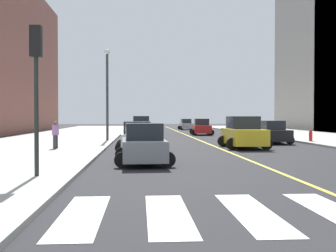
# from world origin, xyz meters

# --- Properties ---
(sidewalk_kerb_west) EXTENTS (10.00, 120.00, 0.15)m
(sidewalk_kerb_west) POSITION_xyz_m (-12.20, 20.00, 0.07)
(sidewalk_kerb_west) COLOR #9E9B93
(sidewalk_kerb_west) RESTS_ON ground
(lane_divider_paint) EXTENTS (0.16, 80.00, 0.01)m
(lane_divider_paint) POSITION_xyz_m (0.00, 40.00, 0.01)
(lane_divider_paint) COLOR yellow
(lane_divider_paint) RESTS_ON ground
(car_black_nearest) EXTENTS (2.46, 3.91, 1.74)m
(car_black_nearest) POSITION_xyz_m (5.02, 26.73, 0.81)
(car_black_nearest) COLOR black
(car_black_nearest) RESTS_ON ground
(car_yellow_second) EXTENTS (2.89, 4.63, 2.06)m
(car_yellow_second) POSITION_xyz_m (1.60, 22.09, 0.97)
(car_yellow_second) COLOR gold
(car_yellow_second) RESTS_ON ground
(car_white_third) EXTENTS (2.54, 4.00, 1.77)m
(car_white_third) POSITION_xyz_m (-5.29, 19.76, 0.83)
(car_white_third) COLOR silver
(car_white_third) RESTS_ON ground
(car_silver_fourth) EXTENTS (2.43, 3.81, 1.68)m
(car_silver_fourth) POSITION_xyz_m (1.99, 59.92, 0.78)
(car_silver_fourth) COLOR #B7B7BC
(car_silver_fourth) RESTS_ON ground
(car_red_fifth) EXTENTS (2.64, 4.11, 1.80)m
(car_red_fifth) POSITION_xyz_m (1.70, 41.53, 0.84)
(car_red_fifth) COLOR red
(car_red_fifth) RESTS_ON ground
(car_gray_sixth) EXTENTS (2.59, 4.04, 1.77)m
(car_gray_sixth) POSITION_xyz_m (-4.94, 13.25, 0.83)
(car_gray_sixth) COLOR slate
(car_gray_sixth) RESTS_ON ground
(car_blue_seventh) EXTENTS (3.02, 4.75, 2.10)m
(car_blue_seventh) POSITION_xyz_m (-4.94, 44.06, 0.98)
(car_blue_seventh) COLOR #2D479E
(car_blue_seventh) RESTS_ON ground
(traffic_light_far_corner) EXTENTS (0.36, 0.41, 4.80)m
(traffic_light_far_corner) POSITION_xyz_m (-8.40, 8.91, 3.52)
(traffic_light_far_corner) COLOR black
(traffic_light_far_corner) RESTS_ON sidewalk_kerb_west
(pedestrian_walking_west) EXTENTS (0.40, 0.40, 1.62)m
(pedestrian_walking_west) POSITION_xyz_m (-10.12, 20.59, 1.04)
(pedestrian_walking_west) COLOR #38383D
(pedestrian_walking_west) RESTS_ON sidewalk_kerb_west
(fire_hydrant) EXTENTS (0.26, 0.26, 0.89)m
(fire_hydrant) POSITION_xyz_m (8.03, 26.80, 0.58)
(fire_hydrant) COLOR red
(fire_hydrant) RESTS_ON sidewalk_kerb_east
(street_lamp) EXTENTS (0.44, 0.44, 7.26)m
(street_lamp) POSITION_xyz_m (-7.71, 29.03, 4.44)
(street_lamp) COLOR #38383D
(street_lamp) RESTS_ON sidewalk_kerb_west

